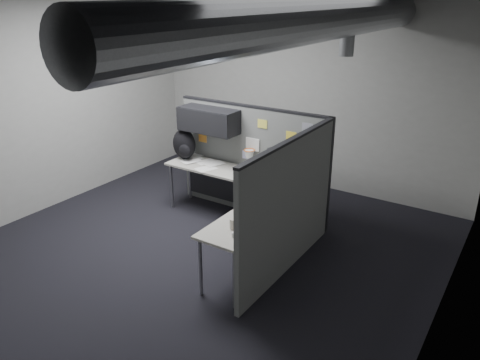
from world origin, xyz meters
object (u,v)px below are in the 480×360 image
Objects in this scene: monitor at (288,168)px; keyboard at (254,187)px; phone at (249,214)px; backpack at (184,145)px; desk at (243,190)px.

keyboard is (-0.32, -0.32, -0.23)m from monitor.
keyboard is 1.76× the size of phone.
phone is at bearing -71.87° from keyboard.
phone is at bearing -53.13° from backpack.
desk is 0.69m from monitor.
keyboard is (0.23, -0.09, 0.14)m from desk.
desk is 0.28m from keyboard.
phone is 0.55× the size of backpack.
keyboard is 1.56m from backpack.
desk is 9.07× the size of phone.
backpack is (-1.80, 0.09, -0.02)m from monitor.
monitor reaches higher than keyboard.
keyboard is at bearing 104.92° from phone.
monitor is at bearing 23.09° from desk.
keyboard reaches higher than desk.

